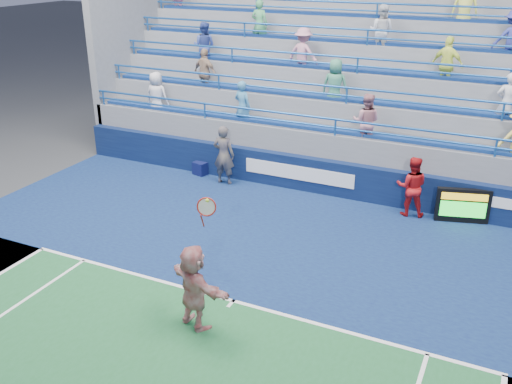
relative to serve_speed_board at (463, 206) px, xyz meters
The scene contains 8 objects.
ground 7.34m from the serve_speed_board, 122.40° to the right, with size 120.00×120.00×0.00m, color #333538.
sponsor_wall 3.93m from the serve_speed_board, behind, with size 18.00×0.32×1.10m.
bleacher_stand 5.76m from the serve_speed_board, 133.91° to the left, with size 18.00×5.62×6.13m.
serve_speed_board is the anchor object (origin of this frame).
judge_chair 8.40m from the serve_speed_board, behind, with size 0.54×0.54×0.79m.
tennis_player 8.40m from the serve_speed_board, 120.28° to the right, with size 1.75×1.12×2.89m.
line_judge 7.34m from the serve_speed_board, behind, with size 0.71×0.46×1.94m, color #141737.
ball_girl 1.46m from the serve_speed_board, behind, with size 0.85×0.66×1.75m, color #B21417.
Camera 1 is at (4.88, -9.18, 6.99)m, focal length 40.00 mm.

